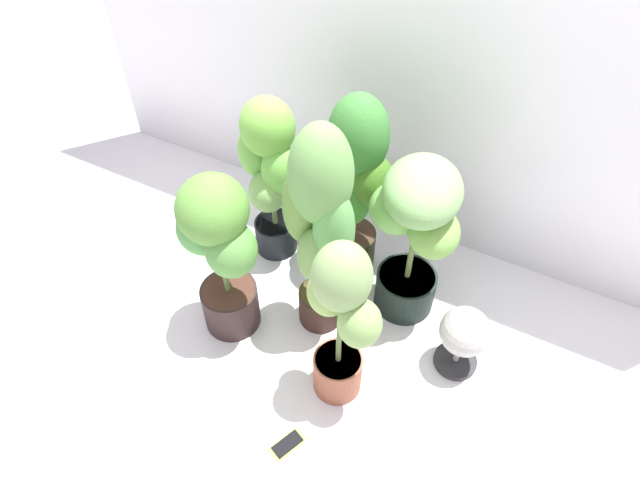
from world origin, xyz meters
TOP-DOWN VIEW (x-y plane):
  - ground_plane at (0.00, 0.00)m, footprint 8.00×8.00m
  - mylar_back_wall at (0.00, 0.86)m, footprint 3.20×0.01m
  - potted_plant_back_left at (-0.35, 0.41)m, footprint 0.38×0.32m
  - potted_plant_back_center at (0.02, 0.49)m, footprint 0.43×0.30m
  - potted_plant_back_right at (0.33, 0.38)m, footprint 0.46×0.41m
  - potted_plant_front_left at (-0.30, -0.06)m, footprint 0.42×0.32m
  - potted_plant_front_right at (0.26, -0.13)m, footprint 0.32×0.28m
  - potted_plant_center at (0.04, 0.13)m, footprint 0.34×0.32m
  - cell_phone at (0.21, -0.45)m, footprint 0.12×0.16m
  - floor_fan at (0.65, 0.19)m, footprint 0.28×0.28m

SIDE VIEW (x-z plane):
  - ground_plane at x=0.00m, z-range 0.00..0.00m
  - cell_phone at x=0.21m, z-range 0.00..0.01m
  - floor_fan at x=0.65m, z-range 0.04..0.38m
  - potted_plant_front_right at x=0.26m, z-range 0.06..0.89m
  - potted_plant_front_left at x=-0.30m, z-range 0.07..0.89m
  - potted_plant_back_right at x=0.33m, z-range 0.09..0.89m
  - potted_plant_back_left at x=-0.35m, z-range 0.07..0.93m
  - potted_plant_back_center at x=0.02m, z-range 0.08..1.02m
  - potted_plant_center at x=0.04m, z-range 0.10..1.14m
  - mylar_back_wall at x=0.00m, z-range 0.00..2.00m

